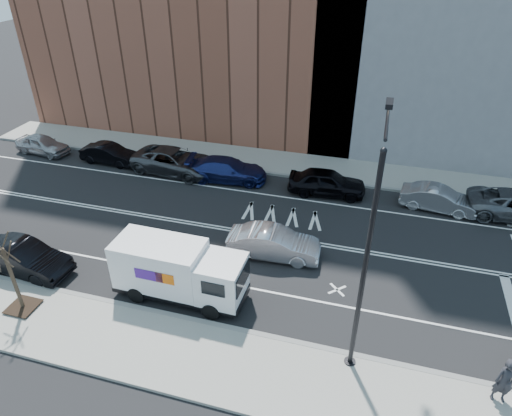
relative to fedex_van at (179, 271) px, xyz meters
The scene contains 18 objects.
ground 5.83m from the fedex_van, 81.96° to the left, with size 120.00×120.00×0.00m, color black.
sidewalk_near 3.56m from the fedex_van, 76.11° to the right, with size 44.00×3.60×0.15m, color gray.
sidewalk_far 14.48m from the fedex_van, 86.85° to the left, with size 44.00×3.60×0.15m, color gray.
curb_near 2.09m from the fedex_van, 60.51° to the right, with size 44.00×0.25×0.17m, color gray.
curb_far 12.70m from the fedex_van, 86.41° to the left, with size 44.00×0.25×0.17m, color gray.
road_markings 5.83m from the fedex_van, 81.96° to the left, with size 40.00×8.60×0.01m, color white, non-canonical shape.
streetlight 8.71m from the fedex_van, ahead, with size 0.44×4.02×9.34m.
street_tree 6.81m from the fedex_van, 155.74° to the right, with size 1.20×1.20×3.75m.
fedex_van is the anchor object (origin of this frame).
far_parked_a 19.61m from the fedex_van, 144.78° to the left, with size 1.65×4.11×1.40m, color #A2A2A6.
far_parked_b 15.34m from the fedex_van, 132.80° to the left, with size 1.44×4.13×1.36m, color black.
far_parked_c 12.43m from the fedex_van, 115.71° to the left, with size 2.72×5.89×1.64m, color #44464A.
far_parked_d 11.22m from the fedex_van, 98.26° to the left, with size 2.12×5.21×1.51m, color navy.
far_parked_e 12.14m from the fedex_van, 65.92° to the left, with size 1.91×4.76×1.62m, color black.
far_parked_f 15.95m from the fedex_van, 43.73° to the left, with size 1.50×4.30×1.42m, color #A5A5A9.
driving_sedan 5.24m from the fedex_van, 50.22° to the left, with size 1.63×4.66×1.54m, color silver.
near_parked_rear_a 7.96m from the fedex_van, behind, with size 1.66×4.77×1.57m, color black.
pedestrian 13.11m from the fedex_van, ahead, with size 0.69×0.45×1.90m, color #24242A.
Camera 1 is at (6.79, -19.64, 14.30)m, focal length 32.00 mm.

